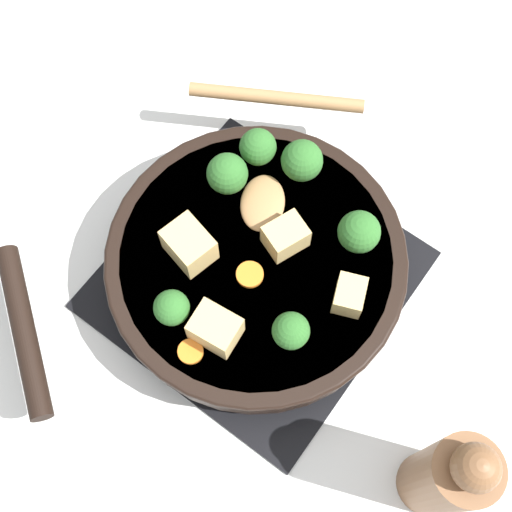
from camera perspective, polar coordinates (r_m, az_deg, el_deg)
The scene contains 17 objects.
ground_plane at distance 0.82m, azimuth 0.00°, elevation -1.94°, with size 2.40×2.40×0.00m, color silver.
front_burner_grate at distance 0.81m, azimuth 0.00°, elevation -1.65°, with size 0.31×0.31×0.03m.
skillet_pan at distance 0.77m, azimuth -0.21°, elevation -0.64°, with size 0.43×0.39×0.05m.
wooden_spoon at distance 0.80m, azimuth 1.13°, elevation 8.82°, with size 0.22×0.20×0.02m.
tofu_cube_center_large at distance 0.71m, azimuth -3.27°, elevation -5.84°, with size 0.05×0.04×0.04m, color #DBB770.
tofu_cube_near_handle at distance 0.74m, azimuth -5.37°, elevation 0.88°, with size 0.05×0.04×0.04m, color #DBB770.
tofu_cube_east_chunk at distance 0.73m, azimuth 7.49°, elevation -3.14°, with size 0.04×0.03×0.03m, color #DBB770.
tofu_cube_west_chunk at distance 0.74m, azimuth 2.38°, elevation 1.57°, with size 0.04×0.03×0.03m, color #DBB770.
broccoli_floret_near_spoon at distance 0.78m, azimuth 0.15°, elevation 8.70°, with size 0.04×0.04×0.05m.
broccoli_floret_center_top at distance 0.74m, azimuth 8.24°, elevation 1.91°, with size 0.04×0.04×0.05m.
broccoli_floret_east_rim at distance 0.77m, azimuth 3.70°, elevation 7.61°, with size 0.05×0.05×0.05m.
broccoli_floret_west_rim at distance 0.71m, azimuth -6.76°, elevation -4.14°, with size 0.04×0.04×0.04m.
broccoli_floret_north_edge at distance 0.70m, azimuth 2.81°, elevation -6.00°, with size 0.04×0.04×0.05m.
broccoli_floret_south_cluster at distance 0.76m, azimuth -2.31°, elevation 6.59°, with size 0.04×0.04×0.05m.
carrot_slice_orange_thin at distance 0.72m, azimuth -5.26°, elevation -7.62°, with size 0.03×0.03×0.01m, color orange.
carrot_slice_near_center at distance 0.74m, azimuth -0.50°, elevation -1.49°, with size 0.03×0.03×0.01m, color orange.
pepper_mill at distance 0.71m, azimuth 15.13°, elevation -16.67°, with size 0.06×0.06×0.20m.
Camera 1 is at (-0.22, -0.17, 0.78)m, focal length 50.00 mm.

